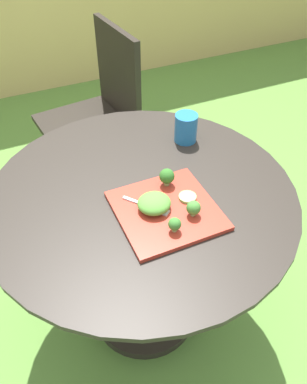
% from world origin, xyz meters
% --- Properties ---
extents(ground_plane, '(12.00, 12.00, 0.00)m').
position_xyz_m(ground_plane, '(0.00, 0.00, 0.00)').
color(ground_plane, '#568438').
extents(patio_table, '(0.99, 0.99, 0.71)m').
position_xyz_m(patio_table, '(0.00, 0.00, 0.48)').
color(patio_table, '#28231E').
rests_on(patio_table, ground_plane).
extents(patio_chair, '(0.49, 0.49, 0.90)m').
position_xyz_m(patio_chair, '(0.14, 0.87, 0.53)').
color(patio_chair, black).
rests_on(patio_chair, ground_plane).
extents(salad_plate, '(0.29, 0.29, 0.01)m').
position_xyz_m(salad_plate, '(0.03, -0.11, 0.72)').
color(salad_plate, '#AD3323').
rests_on(salad_plate, patio_table).
extents(drinking_glass, '(0.08, 0.08, 0.11)m').
position_xyz_m(drinking_glass, '(0.26, 0.20, 0.76)').
color(drinking_glass, '#236BA8').
rests_on(drinking_glass, patio_table).
extents(fork, '(0.11, 0.13, 0.00)m').
position_xyz_m(fork, '(-0.01, -0.09, 0.72)').
color(fork, silver).
rests_on(fork, salad_plate).
extents(lettuce_mound, '(0.10, 0.10, 0.04)m').
position_xyz_m(lettuce_mound, '(0.00, -0.10, 0.74)').
color(lettuce_mound, '#519338').
rests_on(lettuce_mound, salad_plate).
extents(broccoli_floret_0, '(0.04, 0.04, 0.05)m').
position_xyz_m(broccoli_floret_0, '(0.09, -0.17, 0.75)').
color(broccoli_floret_0, '#99B770').
rests_on(broccoli_floret_0, salad_plate).
extents(broccoli_floret_1, '(0.04, 0.04, 0.05)m').
position_xyz_m(broccoli_floret_1, '(0.02, -0.20, 0.75)').
color(broccoli_floret_1, '#99B770').
rests_on(broccoli_floret_1, salad_plate).
extents(broccoli_floret_2, '(0.05, 0.05, 0.06)m').
position_xyz_m(broccoli_floret_2, '(0.08, -0.02, 0.76)').
color(broccoli_floret_2, '#99B770').
rests_on(broccoli_floret_2, salad_plate).
extents(cucumber_slice_0, '(0.05, 0.05, 0.01)m').
position_xyz_m(cucumber_slice_0, '(0.11, -0.10, 0.73)').
color(cucumber_slice_0, '#8EB766').
rests_on(cucumber_slice_0, salad_plate).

